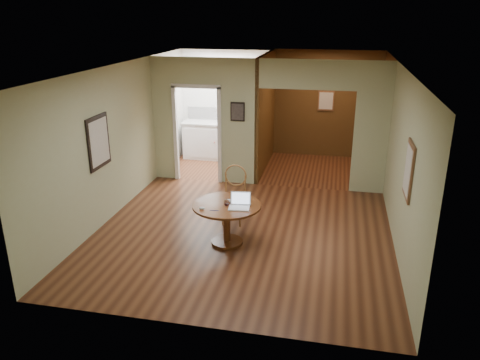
% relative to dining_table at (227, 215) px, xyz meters
% --- Properties ---
extents(floor, '(5.00, 5.00, 0.00)m').
position_rel_dining_table_xyz_m(floor, '(0.18, 0.33, -0.51)').
color(floor, '#442213').
rests_on(floor, ground).
extents(room_shell, '(5.20, 7.50, 5.00)m').
position_rel_dining_table_xyz_m(room_shell, '(-0.29, 3.43, 0.78)').
color(room_shell, white).
rests_on(room_shell, ground).
extents(dining_table, '(1.10, 1.10, 0.69)m').
position_rel_dining_table_xyz_m(dining_table, '(0.00, 0.00, 0.00)').
color(dining_table, brown).
rests_on(dining_table, ground).
extents(chair, '(0.45, 0.45, 1.04)m').
position_rel_dining_table_xyz_m(chair, '(-0.07, 0.88, 0.07)').
color(chair, olive).
rests_on(chair, ground).
extents(open_laptop, '(0.34, 0.31, 0.23)m').
position_rel_dining_table_xyz_m(open_laptop, '(0.23, -0.06, 0.24)').
color(open_laptop, silver).
rests_on(open_laptop, dining_table).
extents(closed_laptop, '(0.36, 0.30, 0.02)m').
position_rel_dining_table_xyz_m(closed_laptop, '(0.12, 0.11, 0.19)').
color(closed_laptop, silver).
rests_on(closed_laptop, dining_table).
extents(mouse, '(0.10, 0.06, 0.04)m').
position_rel_dining_table_xyz_m(mouse, '(-0.33, -0.28, 0.20)').
color(mouse, silver).
rests_on(mouse, dining_table).
extents(wine_glass, '(0.09, 0.09, 0.10)m').
position_rel_dining_table_xyz_m(wine_glass, '(0.01, -0.05, 0.23)').
color(wine_glass, white).
rests_on(wine_glass, dining_table).
extents(pen, '(0.14, 0.02, 0.01)m').
position_rel_dining_table_xyz_m(pen, '(-0.13, -0.28, 0.18)').
color(pen, '#0C1455').
rests_on(pen, dining_table).
extents(kitchen_cabinet, '(2.06, 0.60, 0.94)m').
position_rel_dining_table_xyz_m(kitchen_cabinet, '(-1.17, 4.53, -0.04)').
color(kitchen_cabinet, white).
rests_on(kitchen_cabinet, ground).
extents(grocery_bag, '(0.35, 0.33, 0.28)m').
position_rel_dining_table_xyz_m(grocery_bag, '(-0.37, 4.53, 0.57)').
color(grocery_bag, beige).
rests_on(grocery_bag, kitchen_cabinet).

